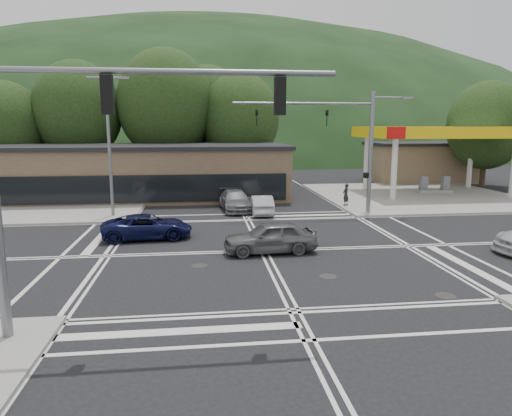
{
  "coord_description": "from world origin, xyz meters",
  "views": [
    {
      "loc": [
        -2.86,
        -20.61,
        5.82
      ],
      "look_at": [
        0.1,
        3.64,
        1.4
      ],
      "focal_mm": 32.0,
      "sensor_mm": 36.0,
      "label": 1
    }
  ],
  "objects": [
    {
      "name": "tree_n_b",
      "position": [
        -6.0,
        24.0,
        7.79
      ],
      "size": [
        9.0,
        9.0,
        12.98
      ],
      "color": "#382619",
      "rests_on": "ground"
    },
    {
      "name": "tree_n_e",
      "position": [
        -2.0,
        28.0,
        7.14
      ],
      "size": [
        8.4,
        8.4,
        11.98
      ],
      "color": "#382619",
      "rests_on": "ground"
    },
    {
      "name": "car_northbound",
      "position": [
        -0.5,
        10.64,
        0.69
      ],
      "size": [
        2.32,
        4.89,
        1.38
      ],
      "primitive_type": "imported",
      "rotation": [
        0.0,
        0.0,
        0.08
      ],
      "color": "slate",
      "rests_on": "ground"
    },
    {
      "name": "tree_n_d",
      "position": [
        -20.0,
        23.0,
        5.84
      ],
      "size": [
        6.8,
        6.8,
        9.76
      ],
      "color": "#382619",
      "rests_on": "ground"
    },
    {
      "name": "car_blue_west",
      "position": [
        -5.68,
        3.1,
        0.64
      ],
      "size": [
        4.77,
        2.52,
        1.28
      ],
      "primitive_type": "imported",
      "rotation": [
        0.0,
        0.0,
        1.66
      ],
      "color": "#0C1037",
      "rests_on": "ground"
    },
    {
      "name": "commercial_row",
      "position": [
        -8.0,
        17.0,
        2.0
      ],
      "size": [
        24.0,
        8.0,
        4.0
      ],
      "primitive_type": "cube",
      "color": "brown",
      "rests_on": "ground"
    },
    {
      "name": "car_grey_center",
      "position": [
        0.28,
        -0.3,
        0.73
      ],
      "size": [
        4.4,
        1.97,
        1.47
      ],
      "primitive_type": "imported",
      "rotation": [
        0.0,
        0.0,
        -1.52
      ],
      "color": "#595C5E",
      "rests_on": "ground"
    },
    {
      "name": "ground",
      "position": [
        0.0,
        0.0,
        0.0
      ],
      "size": [
        120.0,
        120.0,
        0.0
      ],
      "primitive_type": "plane",
      "color": "black",
      "rests_on": "ground"
    },
    {
      "name": "gas_station_canopy",
      "position": [
        16.99,
        15.99,
        5.04
      ],
      "size": [
        12.32,
        8.34,
        5.75
      ],
      "color": "silver",
      "rests_on": "ground"
    },
    {
      "name": "hill_north",
      "position": [
        0.0,
        90.0,
        0.0
      ],
      "size": [
        252.0,
        126.0,
        140.0
      ],
      "primitive_type": "ellipsoid",
      "color": "black",
      "rests_on": "ground"
    },
    {
      "name": "convenience_store",
      "position": [
        20.0,
        25.0,
        1.9
      ],
      "size": [
        10.0,
        6.0,
        3.8
      ],
      "primitive_type": "cube",
      "color": "#846B4F",
      "rests_on": "ground"
    },
    {
      "name": "car_queue_a",
      "position": [
        1.11,
        9.0,
        0.64
      ],
      "size": [
        1.49,
        3.94,
        1.28
      ],
      "primitive_type": "imported",
      "rotation": [
        0.0,
        0.0,
        3.11
      ],
      "color": "#AFB1B6",
      "rests_on": "ground"
    },
    {
      "name": "tree_n_c",
      "position": [
        1.0,
        24.0,
        6.49
      ],
      "size": [
        7.6,
        7.6,
        10.87
      ],
      "color": "#382619",
      "rests_on": "ground"
    },
    {
      "name": "signal_mast_sw",
      "position": [
        -6.39,
        -8.2,
        5.12
      ],
      "size": [
        9.14,
        0.28,
        8.0
      ],
      "color": "slate",
      "rests_on": "ground"
    },
    {
      "name": "streetlight_nw",
      "position": [
        -8.44,
        9.0,
        5.05
      ],
      "size": [
        2.5,
        0.25,
        9.0
      ],
      "color": "slate",
      "rests_on": "ground"
    },
    {
      "name": "sidewalk_nw",
      "position": [
        -15.0,
        15.0,
        0.07
      ],
      "size": [
        16.0,
        16.0,
        0.15
      ],
      "primitive_type": "cube",
      "color": "gray",
      "rests_on": "ground"
    },
    {
      "name": "pedestrian",
      "position": [
        7.5,
        10.85,
        0.93
      ],
      "size": [
        0.68,
        0.65,
        1.57
      ],
      "primitive_type": "imported",
      "rotation": [
        0.0,
        0.0,
        3.83
      ],
      "color": "black",
      "rests_on": "sidewalk_ne"
    },
    {
      "name": "tree_n_a",
      "position": [
        -14.0,
        24.0,
        7.14
      ],
      "size": [
        8.0,
        8.0,
        11.75
      ],
      "color": "#382619",
      "rests_on": "ground"
    },
    {
      "name": "car_queue_b",
      "position": [
        2.67,
        16.69,
        0.81
      ],
      "size": [
        2.53,
        4.98,
        1.63
      ],
      "primitive_type": "imported",
      "rotation": [
        0.0,
        0.0,
        3.01
      ],
      "color": "silver",
      "rests_on": "ground"
    },
    {
      "name": "signal_mast_ne",
      "position": [
        6.95,
        8.2,
        5.07
      ],
      "size": [
        11.65,
        0.3,
        8.0
      ],
      "color": "slate",
      "rests_on": "ground"
    },
    {
      "name": "tree_ne",
      "position": [
        24.0,
        20.0,
        5.84
      ],
      "size": [
        7.2,
        7.2,
        9.99
      ],
      "color": "#382619",
      "rests_on": "ground"
    },
    {
      "name": "sidewalk_ne",
      "position": [
        15.0,
        15.0,
        0.07
      ],
      "size": [
        16.0,
        16.0,
        0.15
      ],
      "primitive_type": "cube",
      "color": "gray",
      "rests_on": "ground"
    }
  ]
}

